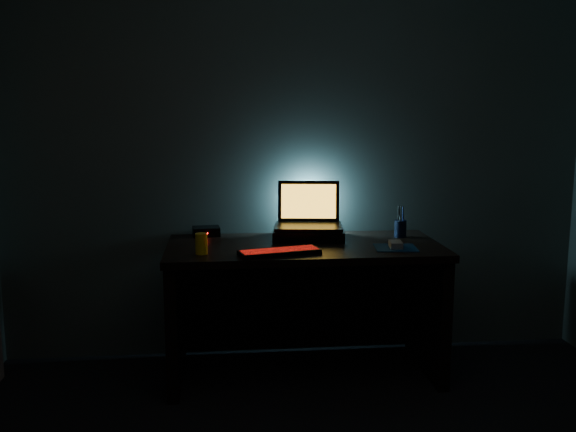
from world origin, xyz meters
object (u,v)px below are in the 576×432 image
object	(u,v)px
mouse	(396,244)
keyboard	(280,252)
pen_cup	(400,229)
laptop	(309,216)
router	(206,231)
juice_glass	(201,244)

from	to	relation	value
mouse	keyboard	bearing A→B (deg)	-165.99
mouse	pen_cup	bearing A→B (deg)	76.22
laptop	router	xyz separation A→B (m)	(-0.59, 0.09, -0.09)
pen_cup	juice_glass	world-z (taller)	juice_glass
laptop	keyboard	bearing A→B (deg)	-108.10
keyboard	laptop	bearing A→B (deg)	50.10
mouse	pen_cup	world-z (taller)	pen_cup
laptop	pen_cup	xyz separation A→B (m)	(0.53, -0.06, -0.07)
juice_glass	keyboard	bearing A→B (deg)	-7.22
mouse	laptop	bearing A→B (deg)	146.80
keyboard	mouse	distance (m)	0.64
keyboard	pen_cup	xyz separation A→B (m)	(0.74, 0.37, 0.04)
keyboard	router	xyz separation A→B (m)	(-0.39, 0.53, 0.01)
mouse	router	bearing A→B (deg)	162.81
router	pen_cup	bearing A→B (deg)	-13.99
keyboard	router	distance (m)	0.65
mouse	pen_cup	size ratio (longest dim) A/B	1.09
juice_glass	router	bearing A→B (deg)	88.48
keyboard	mouse	bearing A→B (deg)	-6.73
laptop	juice_glass	distance (m)	0.72
keyboard	juice_glass	world-z (taller)	juice_glass
router	keyboard	bearing A→B (deg)	-60.04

